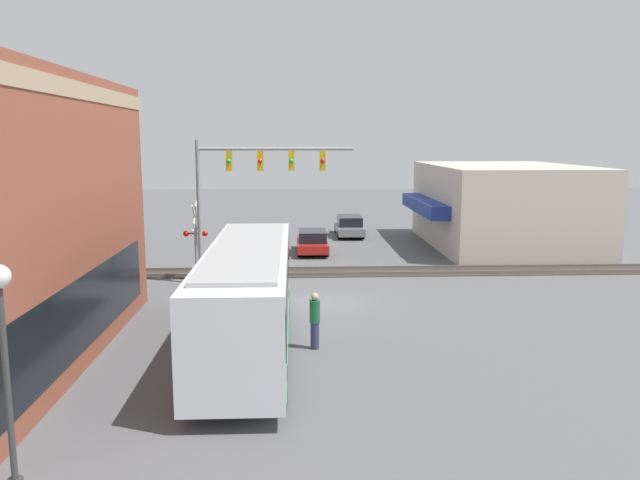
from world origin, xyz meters
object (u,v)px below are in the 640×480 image
(pedestrian_near_bus, at_px, (315,320))
(pedestrian_at_crossing, at_px, (216,264))
(parked_car_grey, at_px, (349,227))
(streetlamp, at_px, (5,364))
(crossing_signal, at_px, (196,234))
(city_bus, at_px, (248,292))
(parked_car_red, at_px, (312,242))

(pedestrian_near_bus, relative_size, pedestrian_at_crossing, 1.11)
(parked_car_grey, bearing_deg, pedestrian_near_bus, 172.19)
(parked_car_grey, xyz_separation_m, pedestrian_near_bus, (-23.74, 3.26, 0.29))
(streetlamp, xyz_separation_m, pedestrian_at_crossing, (18.45, -1.53, -1.88))
(crossing_signal, bearing_deg, city_bus, -162.27)
(parked_car_red, relative_size, parked_car_grey, 0.93)
(parked_car_red, xyz_separation_m, parked_car_grey, (6.50, -2.80, 0.03))
(city_bus, bearing_deg, streetlamp, 156.51)
(city_bus, relative_size, pedestrian_at_crossing, 7.30)
(pedestrian_near_bus, bearing_deg, crossing_signal, 27.79)
(crossing_signal, xyz_separation_m, pedestrian_near_bus, (-10.11, -5.33, -1.34))
(city_bus, distance_m, pedestrian_near_bus, 2.34)
(crossing_signal, bearing_deg, parked_car_grey, -32.22)
(city_bus, distance_m, pedestrian_at_crossing, 10.13)
(streetlamp, bearing_deg, parked_car_grey, -15.85)
(parked_car_red, bearing_deg, pedestrian_at_crossing, 146.42)
(pedestrian_at_crossing, bearing_deg, parked_car_grey, -28.98)
(parked_car_red, height_order, parked_car_grey, parked_car_grey)
(parked_car_grey, bearing_deg, streetlamp, 164.15)
(city_bus, height_order, parked_car_red, city_bus)
(city_bus, distance_m, streetlamp, 9.44)
(city_bus, bearing_deg, crossing_signal, 17.73)
(streetlamp, bearing_deg, pedestrian_near_bus, -34.79)
(parked_car_grey, height_order, pedestrian_near_bus, pedestrian_near_bus)
(crossing_signal, xyz_separation_m, pedestrian_at_crossing, (-0.13, -0.96, -1.44))
(parked_car_red, bearing_deg, pedestrian_near_bus, 178.48)
(streetlamp, height_order, parked_car_red, streetlamp)
(streetlamp, xyz_separation_m, pedestrian_near_bus, (8.48, -5.89, -1.78))
(crossing_signal, distance_m, parked_car_grey, 16.19)
(parked_car_grey, distance_m, pedestrian_near_bus, 23.96)
(parked_car_red, bearing_deg, crossing_signal, 140.93)
(streetlamp, bearing_deg, pedestrian_at_crossing, -4.73)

